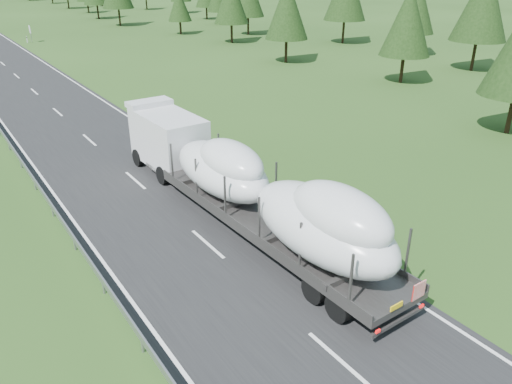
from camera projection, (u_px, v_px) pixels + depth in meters
ground at (338, 359)px, 16.77m from camera, size 400.00×400.00×0.00m
highway_sign at (30, 31)px, 79.63m from camera, size 0.08×0.90×2.60m
boat_truck at (245, 181)px, 24.17m from camera, size 3.59×21.67×4.51m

